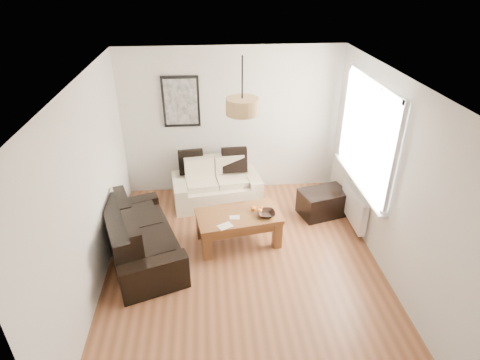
{
  "coord_description": "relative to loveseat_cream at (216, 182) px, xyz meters",
  "views": [
    {
      "loc": [
        -0.43,
        -4.28,
        3.75
      ],
      "look_at": [
        0.0,
        0.6,
        1.05
      ],
      "focal_mm": 29.63,
      "sensor_mm": 36.0,
      "label": 1
    }
  ],
  "objects": [
    {
      "name": "floor",
      "position": [
        0.31,
        -1.78,
        -0.37
      ],
      "size": [
        4.5,
        4.5,
        0.0
      ],
      "primitive_type": "plane",
      "color": "brown",
      "rests_on": "ground"
    },
    {
      "name": "ceiling",
      "position": [
        0.31,
        -1.78,
        2.23
      ],
      "size": [
        3.8,
        4.5,
        0.0
      ],
      "primitive_type": null,
      "color": "white",
      "rests_on": "floor"
    },
    {
      "name": "wall_back",
      "position": [
        0.31,
        0.47,
        0.93
      ],
      "size": [
        3.8,
        0.04,
        2.6
      ],
      "primitive_type": null,
      "color": "silver",
      "rests_on": "floor"
    },
    {
      "name": "wall_front",
      "position": [
        0.31,
        -4.03,
        0.93
      ],
      "size": [
        3.8,
        0.04,
        2.6
      ],
      "primitive_type": null,
      "color": "silver",
      "rests_on": "floor"
    },
    {
      "name": "wall_left",
      "position": [
        -1.59,
        -1.78,
        0.93
      ],
      "size": [
        0.04,
        4.5,
        2.6
      ],
      "primitive_type": null,
      "color": "silver",
      "rests_on": "floor"
    },
    {
      "name": "wall_right",
      "position": [
        2.21,
        -1.78,
        0.93
      ],
      "size": [
        0.04,
        4.5,
        2.6
      ],
      "primitive_type": null,
      "color": "silver",
      "rests_on": "floor"
    },
    {
      "name": "window_bay",
      "position": [
        2.17,
        -0.98,
        1.23
      ],
      "size": [
        0.14,
        1.9,
        1.6
      ],
      "primitive_type": null,
      "color": "white",
      "rests_on": "wall_right"
    },
    {
      "name": "radiator",
      "position": [
        2.13,
        -0.98,
        0.01
      ],
      "size": [
        0.1,
        0.9,
        0.52
      ],
      "primitive_type": "cube",
      "color": "white",
      "rests_on": "wall_right"
    },
    {
      "name": "poster",
      "position": [
        -0.54,
        0.44,
        1.33
      ],
      "size": [
        0.62,
        0.04,
        0.87
      ],
      "primitive_type": null,
      "color": "black",
      "rests_on": "wall_back"
    },
    {
      "name": "pendant_shade",
      "position": [
        0.31,
        -1.48,
        1.86
      ],
      "size": [
        0.4,
        0.4,
        0.2
      ],
      "primitive_type": "cylinder",
      "color": "tan",
      "rests_on": "ceiling"
    },
    {
      "name": "loveseat_cream",
      "position": [
        0.0,
        0.0,
        0.0
      ],
      "size": [
        1.6,
        1.02,
        0.74
      ],
      "primitive_type": null,
      "rotation": [
        0.0,
        0.0,
        0.14
      ],
      "color": "beige",
      "rests_on": "floor"
    },
    {
      "name": "sofa_leather",
      "position": [
        -1.12,
        -1.44,
        0.01
      ],
      "size": [
        1.4,
        1.97,
        0.77
      ],
      "primitive_type": null,
      "rotation": [
        0.0,
        0.0,
        1.9
      ],
      "color": "black",
      "rests_on": "floor"
    },
    {
      "name": "coffee_table",
      "position": [
        0.28,
        -1.22,
        -0.12
      ],
      "size": [
        1.31,
        0.86,
        0.5
      ],
      "primitive_type": null,
      "rotation": [
        0.0,
        0.0,
        0.17
      ],
      "color": "brown",
      "rests_on": "floor"
    },
    {
      "name": "ottoman",
      "position": [
        1.76,
        -0.58,
        -0.15
      ],
      "size": [
        0.86,
        0.67,
        0.44
      ],
      "primitive_type": "cube",
      "rotation": [
        0.0,
        0.0,
        0.26
      ],
      "color": "black",
      "rests_on": "floor"
    },
    {
      "name": "cushion_left",
      "position": [
        -0.42,
        0.18,
        0.33
      ],
      "size": [
        0.44,
        0.19,
        0.43
      ],
      "primitive_type": "cube",
      "rotation": [
        0.0,
        0.0,
        0.12
      ],
      "color": "black",
      "rests_on": "loveseat_cream"
    },
    {
      "name": "cushion_right",
      "position": [
        0.34,
        0.18,
        0.33
      ],
      "size": [
        0.45,
        0.16,
        0.44
      ],
      "primitive_type": "cube",
      "rotation": [
        0.0,
        0.0,
        0.05
      ],
      "color": "black",
      "rests_on": "loveseat_cream"
    },
    {
      "name": "fruit_bowl",
      "position": [
        0.69,
        -1.29,
        0.16
      ],
      "size": [
        0.27,
        0.27,
        0.06
      ],
      "primitive_type": "imported",
      "rotation": [
        0.0,
        0.0,
        0.03
      ],
      "color": "black",
      "rests_on": "coffee_table"
    },
    {
      "name": "orange_a",
      "position": [
        0.6,
        -1.21,
        0.16
      ],
      "size": [
        0.09,
        0.09,
        0.07
      ],
      "primitive_type": "sphere",
      "rotation": [
        0.0,
        0.0,
        -0.28
      ],
      "color": "orange",
      "rests_on": "fruit_bowl"
    },
    {
      "name": "orange_b",
      "position": [
        0.63,
        -1.16,
        0.16
      ],
      "size": [
        0.07,
        0.07,
        0.07
      ],
      "primitive_type": "sphere",
      "rotation": [
        0.0,
        0.0,
        -0.07
      ],
      "color": "orange",
      "rests_on": "fruit_bowl"
    },
    {
      "name": "orange_c",
      "position": [
        0.51,
        -1.14,
        0.16
      ],
      "size": [
        0.08,
        0.08,
        0.08
      ],
      "primitive_type": "sphere",
      "rotation": [
        0.0,
        0.0,
        0.07
      ],
      "color": "orange",
      "rests_on": "fruit_bowl"
    },
    {
      "name": "papers",
      "position": [
        0.07,
        -1.5,
        0.13
      ],
      "size": [
        0.24,
        0.22,
        0.01
      ],
      "primitive_type": "cube",
      "rotation": [
        0.0,
        0.0,
        0.49
      ],
      "color": "silver",
      "rests_on": "coffee_table"
    }
  ]
}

